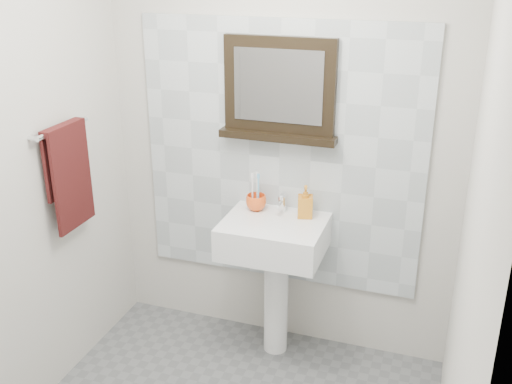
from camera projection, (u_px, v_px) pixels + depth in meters
back_wall at (281, 139)px, 3.30m from camera, size 2.00×0.01×2.50m
right_wall at (470, 255)px, 2.04m from camera, size 0.01×2.20×2.50m
splashback at (280, 157)px, 3.33m from camera, size 1.60×0.02×1.50m
pedestal_sink at (274, 251)px, 3.30m from camera, size 0.55×0.44×0.96m
toothbrush_cup at (256, 202)px, 3.35m from camera, size 0.14×0.14×0.09m
toothbrushes at (256, 190)px, 3.33m from camera, size 0.05×0.04×0.21m
soap_dispenser at (305, 202)px, 3.25m from camera, size 0.10×0.10×0.18m
framed_mirror at (279, 92)px, 3.16m from camera, size 0.65×0.11×0.55m
towel_bar at (62, 128)px, 2.98m from camera, size 0.07×0.40×0.03m
hand_towel at (68, 168)px, 3.05m from camera, size 0.06×0.30×0.55m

